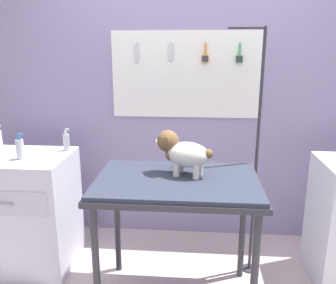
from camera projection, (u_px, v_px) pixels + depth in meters
rear_wall_panel at (189, 108)px, 3.03m from camera, size 4.00×0.11×2.30m
grooming_table at (177, 191)px, 2.23m from camera, size 1.04×0.68×0.87m
grooming_arm at (255, 166)px, 2.53m from camera, size 0.29×0.11×1.79m
dog at (182, 152)px, 2.24m from camera, size 0.38×0.25×0.28m
counter_left at (20, 211)px, 2.73m from camera, size 0.80×0.58×0.89m
conditioner_bottle at (20, 149)px, 2.51m from camera, size 0.06×0.06×0.19m
spray_bottle_tall at (66, 142)px, 2.72m from camera, size 0.05×0.05×0.17m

